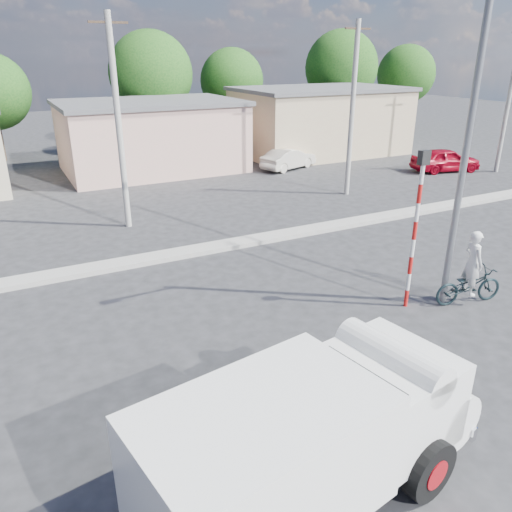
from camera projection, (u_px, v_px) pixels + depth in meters
name	position (u px, v px, depth m)	size (l,w,h in m)	color
ground_plane	(345.00, 363.00, 11.44)	(120.00, 120.00, 0.00)	#27272A
median	(211.00, 248.00, 17.99)	(40.00, 0.80, 0.16)	#99968E
truck	(320.00, 434.00, 7.49)	(5.95, 3.01, 2.35)	black
bicycle	(469.00, 286.00, 14.02)	(0.71, 2.03, 1.07)	black
cyclist	(471.00, 273.00, 13.87)	(0.68, 0.44, 1.86)	silver
car_cream	(289.00, 159.00, 30.27)	(1.32, 3.79, 1.25)	beige
car_red	(445.00, 160.00, 29.66)	(1.63, 4.06, 1.38)	maroon
traffic_pole	(416.00, 218.00, 13.05)	(0.28, 0.18, 4.36)	red
streetlight	(465.00, 125.00, 12.30)	(2.34, 0.22, 9.00)	slate
building_row	(136.00, 135.00, 29.20)	(37.80, 7.30, 4.44)	beige
tree_row	(196.00, 77.00, 36.20)	(51.24, 7.43, 8.42)	#38281E
utility_poles	(243.00, 117.00, 21.15)	(35.40, 0.24, 8.00)	#99968E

